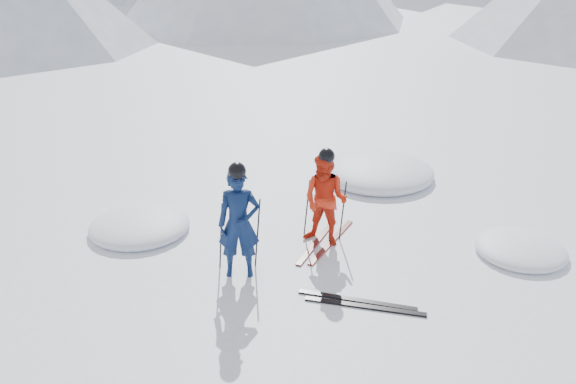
{
  "coord_description": "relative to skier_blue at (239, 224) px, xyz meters",
  "views": [
    {
      "loc": [
        -1.33,
        -8.11,
        4.94
      ],
      "look_at": [
        -1.65,
        0.5,
        1.1
      ],
      "focal_mm": 38.0,
      "sensor_mm": 36.0,
      "label": 1
    }
  ],
  "objects": [
    {
      "name": "ski_worn_right",
      "position": [
        1.42,
        1.04,
        -0.84
      ],
      "size": [
        0.8,
        1.58,
        0.03
      ],
      "primitive_type": "cube",
      "rotation": [
        0.0,
        0.0,
        -0.44
      ],
      "color": "black",
      "rests_on": "ground"
    },
    {
      "name": "snow_lumps",
      "position": [
        2.13,
        2.45,
        -0.86
      ],
      "size": [
        9.62,
        7.29,
        0.52
      ],
      "color": "white",
      "rests_on": "ground"
    },
    {
      "name": "pole_blue_left",
      "position": [
        -0.3,
        0.15,
        -0.29
      ],
      "size": [
        0.12,
        0.08,
        1.14
      ],
      "primitive_type": "cylinder",
      "rotation": [
        0.05,
        0.08,
        0.0
      ],
      "color": "black",
      "rests_on": "ground"
    },
    {
      "name": "ski_loose_b",
      "position": [
        1.83,
        -0.83,
        -0.84
      ],
      "size": [
        1.68,
        0.44,
        0.03
      ],
      "primitive_type": "cube",
      "rotation": [
        0.0,
        0.0,
        1.36
      ],
      "color": "black",
      "rests_on": "ground"
    },
    {
      "name": "pole_blue_right",
      "position": [
        0.25,
        0.25,
        -0.29
      ],
      "size": [
        0.12,
        0.07,
        1.14
      ],
      "primitive_type": "cylinder",
      "rotation": [
        -0.04,
        0.08,
        0.0
      ],
      "color": "black",
      "rests_on": "ground"
    },
    {
      "name": "skier_red",
      "position": [
        1.3,
        1.04,
        -0.07
      ],
      "size": [
        0.93,
        0.84,
        1.57
      ],
      "primitive_type": "imported",
      "rotation": [
        0.0,
        0.0,
        -0.4
      ],
      "color": "red",
      "rests_on": "ground"
    },
    {
      "name": "pole_red_right",
      "position": [
        1.6,
        1.19,
        -0.33
      ],
      "size": [
        0.11,
        0.08,
        1.04
      ],
      "primitive_type": "cylinder",
      "rotation": [
        -0.05,
        0.08,
        0.0
      ],
      "color": "black",
      "rests_on": "ground"
    },
    {
      "name": "ski_loose_a",
      "position": [
        1.73,
        -0.68,
        -0.84
      ],
      "size": [
        1.67,
        0.49,
        0.03
      ],
      "primitive_type": "cube",
      "rotation": [
        0.0,
        0.0,
        1.33
      ],
      "color": "black",
      "rests_on": "ground"
    },
    {
      "name": "ground",
      "position": [
        2.35,
        0.13,
        -0.86
      ],
      "size": [
        160.0,
        160.0,
        0.0
      ],
      "primitive_type": "plane",
      "color": "white",
      "rests_on": "ground"
    },
    {
      "name": "pole_red_left",
      "position": [
        1.0,
        1.29,
        -0.33
      ],
      "size": [
        0.11,
        0.09,
        1.04
      ],
      "primitive_type": "cylinder",
      "rotation": [
        0.06,
        0.08,
        0.0
      ],
      "color": "black",
      "rests_on": "ground"
    },
    {
      "name": "ski_worn_left",
      "position": [
        1.18,
        1.04,
        -0.84
      ],
      "size": [
        0.69,
        1.62,
        0.03
      ],
      "primitive_type": "cube",
      "rotation": [
        0.0,
        0.0,
        -0.37
      ],
      "color": "black",
      "rests_on": "ground"
    },
    {
      "name": "skier_blue",
      "position": [
        0.0,
        0.0,
        0.0
      ],
      "size": [
        0.66,
        0.46,
        1.71
      ],
      "primitive_type": "imported",
      "rotation": [
        0.0,
        0.0,
        0.08
      ],
      "color": "#0B1B44",
      "rests_on": "ground"
    }
  ]
}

